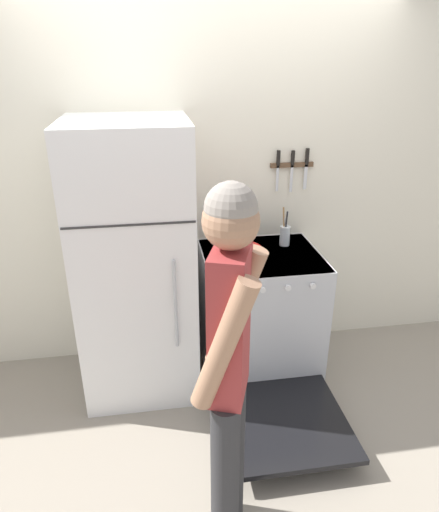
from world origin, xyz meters
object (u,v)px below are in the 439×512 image
stove_range (261,316)px  person (229,364)px  dutch_oven_pot (240,257)px  utensil_jar (285,235)px  refrigerator (136,264)px  tea_kettle (234,239)px

stove_range → person: (-0.45, -1.21, 0.55)m
dutch_oven_pot → person: 1.14m
dutch_oven_pot → person: person is taller
utensil_jar → person: (-0.65, -1.39, 0.02)m
refrigerator → dutch_oven_pot: size_ratio=5.68×
tea_kettle → utensil_jar: bearing=1.1°
dutch_oven_pot → refrigerator: bearing=169.1°
refrigerator → stove_range: bearing=-1.9°
utensil_jar → stove_range: bearing=-137.3°
stove_range → dutch_oven_pot: dutch_oven_pot is taller
stove_range → dutch_oven_pot: (-0.18, -0.10, 0.52)m
tea_kettle → dutch_oven_pot: bearing=-92.9°
dutch_oven_pot → utensil_jar: utensil_jar is taller
refrigerator → person: bearing=-72.3°
dutch_oven_pot → stove_range: bearing=29.1°
utensil_jar → person: size_ratio=0.16×
tea_kettle → person: size_ratio=0.14×
stove_range → utensil_jar: utensil_jar is taller
refrigerator → dutch_oven_pot: refrigerator is taller
refrigerator → utensil_jar: bearing=8.5°
stove_range → dutch_oven_pot: size_ratio=4.44×
stove_range → person: 1.40m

